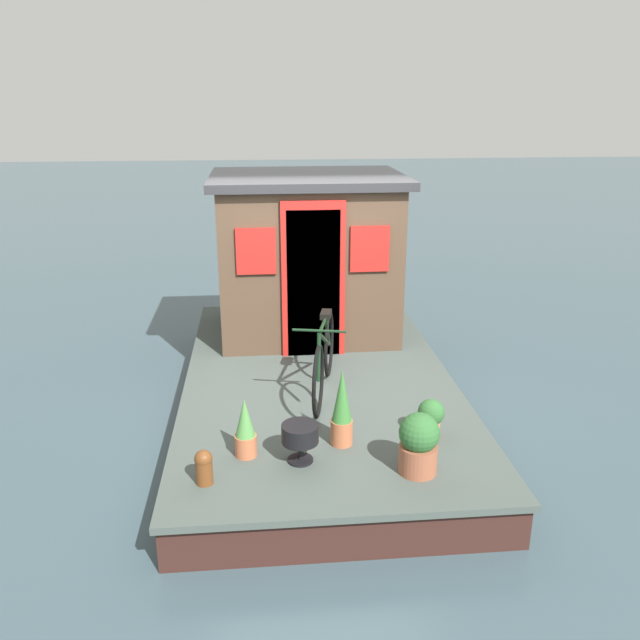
# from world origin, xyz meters

# --- Properties ---
(ground_plane) EXTENTS (60.00, 60.00, 0.00)m
(ground_plane) POSITION_xyz_m (0.00, 0.00, 0.00)
(ground_plane) COLOR #384C54
(houseboat_deck) EXTENTS (5.08, 2.85, 0.43)m
(houseboat_deck) POSITION_xyz_m (0.00, 0.00, 0.22)
(houseboat_deck) COLOR #424C47
(houseboat_deck) RESTS_ON ground_plane
(houseboat_cabin) EXTENTS (1.86, 2.32, 1.99)m
(houseboat_cabin) POSITION_xyz_m (1.43, 0.00, 1.43)
(houseboat_cabin) COLOR #4C3828
(houseboat_cabin) RESTS_ON houseboat_deck
(bicycle) EXTENTS (1.63, 0.52, 0.84)m
(bicycle) POSITION_xyz_m (-0.46, -0.02, 0.82)
(bicycle) COLOR black
(bicycle) RESTS_ON houseboat_deck
(potted_plant_fern) EXTENTS (0.24, 0.24, 0.34)m
(potted_plant_fern) POSITION_xyz_m (-1.41, -0.87, 0.62)
(potted_plant_fern) COLOR #C6754C
(potted_plant_fern) RESTS_ON houseboat_deck
(potted_plant_basil) EXTENTS (0.19, 0.19, 0.52)m
(potted_plant_basil) POSITION_xyz_m (-1.61, 0.76, 0.68)
(potted_plant_basil) COLOR #B2603D
(potted_plant_basil) RESTS_ON houseboat_deck
(potted_plant_geranium) EXTENTS (0.33, 0.33, 0.51)m
(potted_plant_geranium) POSITION_xyz_m (-1.99, -0.62, 0.69)
(potted_plant_geranium) COLOR #935138
(potted_plant_geranium) RESTS_ON houseboat_deck
(potted_plant_rosemary) EXTENTS (0.19, 0.19, 0.70)m
(potted_plant_rosemary) POSITION_xyz_m (-1.49, -0.07, 0.76)
(potted_plant_rosemary) COLOR #B2603D
(potted_plant_rosemary) RESTS_ON houseboat_deck
(charcoal_grill) EXTENTS (0.31, 0.31, 0.33)m
(charcoal_grill) POSITION_xyz_m (-1.74, 0.31, 0.67)
(charcoal_grill) COLOR black
(charcoal_grill) RESTS_ON houseboat_deck
(mooring_bollard) EXTENTS (0.14, 0.14, 0.29)m
(mooring_bollard) POSITION_xyz_m (-2.00, 1.08, 0.58)
(mooring_bollard) COLOR brown
(mooring_bollard) RESTS_ON houseboat_deck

